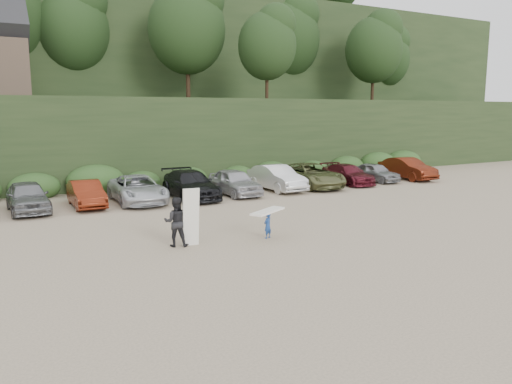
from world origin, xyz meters
TOP-DOWN VIEW (x-y plane):
  - ground at (0.00, 0.00)m, footprint 120.00×120.00m
  - hillside_backdrop at (-0.26, 35.93)m, footprint 90.00×41.50m
  - parked_cars at (-1.71, 9.97)m, footprint 39.77×5.90m
  - child_surfer at (-1.41, -0.42)m, footprint 1.93×1.44m
  - adult_surfer at (-5.01, 0.17)m, footprint 1.40×1.04m

SIDE VIEW (x-z plane):
  - ground at x=0.00m, z-range 0.00..0.00m
  - parked_cars at x=-1.71m, z-range -0.06..1.58m
  - child_surfer at x=-1.41m, z-range 0.21..1.36m
  - adult_surfer at x=-5.01m, z-range -0.15..2.08m
  - hillside_backdrop at x=-0.26m, z-range -2.78..25.22m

